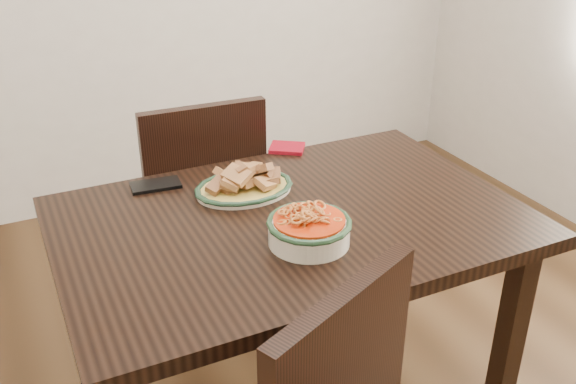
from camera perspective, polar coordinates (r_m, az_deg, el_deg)
name	(u,v)px	position (r m, az deg, el deg)	size (l,w,h in m)	color
dining_table	(291,247)	(1.73, 0.29, -4.94)	(1.21, 0.80, 0.75)	black
chair_far	(200,200)	(2.33, -7.83, -0.72)	(0.43, 0.43, 0.89)	black
fish_plate	(244,178)	(1.79, -3.95, 1.29)	(0.27, 0.22, 0.11)	beige
noodle_bowl	(309,227)	(1.55, 1.89, -3.13)	(0.21, 0.21, 0.08)	beige
smartphone	(156,185)	(1.87, -11.68, 0.61)	(0.14, 0.07, 0.01)	black
napkin	(287,148)	(2.08, -0.09, 3.95)	(0.11, 0.09, 0.01)	maroon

